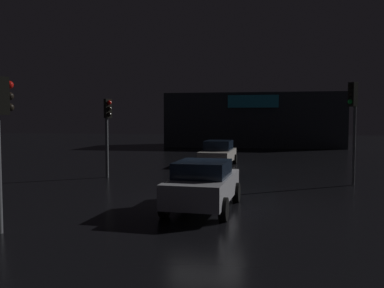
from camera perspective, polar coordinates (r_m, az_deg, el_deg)
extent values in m
plane|color=black|center=(14.49, 2.09, -8.06)|extent=(120.00, 120.00, 0.00)
cube|color=#33383D|center=(43.80, 8.55, 3.29)|extent=(17.80, 6.84, 5.48)
cube|color=#33CCF2|center=(40.26, 8.48, 5.88)|extent=(4.86, 0.24, 1.21)
cube|color=black|center=(11.42, -24.79, 6.08)|extent=(0.41, 0.41, 0.95)
sphere|color=red|center=(11.47, -24.04, 7.51)|extent=(0.20, 0.20, 0.20)
sphere|color=black|center=(11.45, -24.00, 6.10)|extent=(0.20, 0.20, 0.20)
sphere|color=black|center=(11.44, -23.96, 4.67)|extent=(0.20, 0.20, 0.20)
cylinder|color=#595B60|center=(20.62, -11.75, 0.76)|extent=(0.15, 0.15, 3.87)
cube|color=black|center=(20.47, -11.61, 4.85)|extent=(0.41, 0.41, 0.93)
sphere|color=red|center=(20.33, -11.42, 5.65)|extent=(0.20, 0.20, 0.20)
sphere|color=black|center=(20.32, -11.41, 4.87)|extent=(0.20, 0.20, 0.20)
sphere|color=black|center=(20.32, -11.40, 4.08)|extent=(0.20, 0.20, 0.20)
cylinder|color=#595B60|center=(19.14, 21.62, 1.27)|extent=(0.13, 0.13, 4.47)
cube|color=black|center=(19.04, 21.43, 6.43)|extent=(0.40, 0.41, 1.04)
sphere|color=black|center=(18.93, 21.14, 7.40)|extent=(0.20, 0.20, 0.20)
sphere|color=black|center=(18.91, 21.12, 6.45)|extent=(0.20, 0.20, 0.20)
sphere|color=#19D13F|center=(18.90, 21.10, 5.51)|extent=(0.20, 0.20, 0.20)
cube|color=silver|center=(25.27, 3.64, -1.61)|extent=(1.98, 4.47, 0.67)
cube|color=black|center=(25.38, 3.70, -0.17)|extent=(1.68, 2.19, 0.58)
cylinder|color=black|center=(23.75, 5.15, -2.77)|extent=(0.25, 0.62, 0.61)
cylinder|color=black|center=(24.04, 1.04, -2.67)|extent=(0.25, 0.62, 0.61)
cylinder|color=black|center=(26.61, 5.98, -2.09)|extent=(0.25, 0.62, 0.61)
cylinder|color=black|center=(26.87, 2.30, -2.02)|extent=(0.25, 0.62, 0.61)
cube|color=#B7B7BF|center=(13.25, 1.60, -6.05)|extent=(2.05, 4.26, 0.73)
cube|color=black|center=(13.04, 1.49, -3.47)|extent=(1.72, 2.12, 0.50)
cylinder|color=black|center=(14.82, -0.64, -6.45)|extent=(0.27, 0.69, 0.68)
cylinder|color=black|center=(14.49, 6.17, -6.70)|extent=(0.27, 0.69, 0.68)
cylinder|color=black|center=(12.24, -3.84, -8.60)|extent=(0.27, 0.69, 0.68)
cylinder|color=black|center=(11.84, 4.42, -9.02)|extent=(0.27, 0.69, 0.68)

